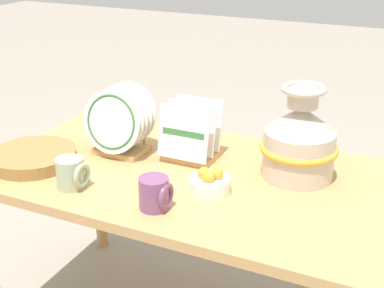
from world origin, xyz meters
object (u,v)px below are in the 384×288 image
dish_rack_square_plates (191,140)px  wicker_charger_stack (33,157)px  mug_sage_glaze (72,173)px  ceramic_vase (299,140)px  dish_rack_round_plates (119,124)px  mug_plum_glaze (154,193)px  fruit_bowl (210,183)px

dish_rack_square_plates → wicker_charger_stack: 0.58m
mug_sage_glaze → dish_rack_square_plates: bearing=56.0°
dish_rack_square_plates → wicker_charger_stack: dish_rack_square_plates is taller
ceramic_vase → mug_sage_glaze: ceramic_vase is taller
ceramic_vase → wicker_charger_stack: bearing=-161.4°
dish_rack_round_plates → mug_plum_glaze: bearing=-44.6°
wicker_charger_stack → fruit_bowl: size_ratio=2.30×
mug_sage_glaze → dish_rack_round_plates: bearing=91.3°
mug_plum_glaze → fruit_bowl: bearing=56.5°
dish_rack_square_plates → mug_plum_glaze: bearing=-81.6°
dish_rack_round_plates → mug_sage_glaze: dish_rack_round_plates is taller
mug_sage_glaze → mug_plum_glaze: same height
dish_rack_square_plates → fruit_bowl: dish_rack_square_plates is taller
dish_rack_round_plates → fruit_bowl: dish_rack_round_plates is taller
mug_sage_glaze → fruit_bowl: (0.43, 0.16, -0.02)m
fruit_bowl → dish_rack_square_plates: bearing=128.2°
fruit_bowl → mug_plum_glaze: bearing=-123.5°
dish_rack_round_plates → mug_plum_glaze: 0.46m
fruit_bowl → dish_rack_round_plates: bearing=161.4°
fruit_bowl → mug_sage_glaze: bearing=-158.9°
mug_sage_glaze → fruit_bowl: mug_sage_glaze is taller
wicker_charger_stack → mug_sage_glaze: size_ratio=3.04×
wicker_charger_stack → mug_plum_glaze: 0.57m
ceramic_vase → fruit_bowl: ceramic_vase is taller
dish_rack_round_plates → mug_sage_glaze: 0.32m
dish_rack_square_plates → wicker_charger_stack: size_ratio=0.69×
dish_rack_square_plates → fruit_bowl: (0.17, -0.22, -0.04)m
ceramic_vase → dish_rack_round_plates: size_ratio=1.25×
dish_rack_square_plates → mug_sage_glaze: 0.46m
ceramic_vase → dish_rack_square_plates: ceramic_vase is taller
dish_rack_square_plates → mug_sage_glaze: dish_rack_square_plates is taller
wicker_charger_stack → ceramic_vase: bearing=18.6°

